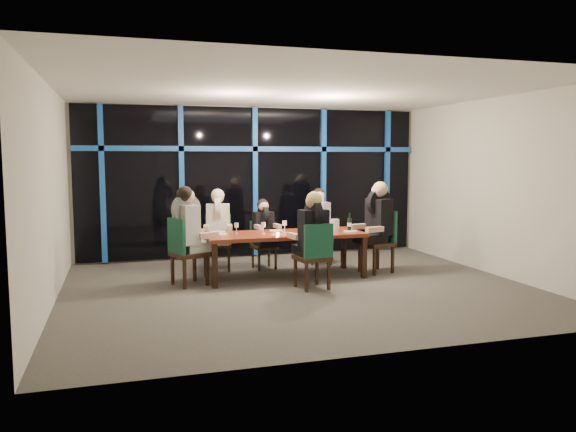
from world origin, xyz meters
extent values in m
plane|color=#524E48|center=(0.00, 0.00, 0.00)|extent=(7.00, 7.00, 0.00)
cube|color=beige|center=(0.00, 3.00, 1.50)|extent=(7.00, 0.04, 3.00)
cube|color=beige|center=(0.00, -3.00, 1.50)|extent=(7.00, 0.04, 3.00)
cube|color=beige|center=(-3.50, 0.00, 1.50)|extent=(0.04, 6.00, 3.00)
cube|color=beige|center=(3.50, 0.00, 1.50)|extent=(0.04, 6.00, 3.00)
cube|color=white|center=(0.00, 0.00, 3.00)|extent=(7.00, 6.00, 0.04)
cube|color=black|center=(0.00, 2.94, 1.50)|extent=(6.86, 0.04, 2.94)
cube|color=#154BA9|center=(-2.90, 2.89, 1.50)|extent=(0.10, 0.10, 2.94)
cube|color=#154BA9|center=(-1.45, 2.89, 1.50)|extent=(0.10, 0.10, 2.94)
cube|color=#154BA9|center=(0.00, 2.89, 1.50)|extent=(0.10, 0.10, 2.94)
cube|color=#154BA9|center=(1.45, 2.89, 1.50)|extent=(0.10, 0.10, 2.94)
cube|color=#154BA9|center=(2.90, 2.89, 1.50)|extent=(0.10, 0.10, 2.94)
cube|color=#154BA9|center=(0.00, 2.89, 2.16)|extent=(6.86, 0.10, 0.10)
cube|color=#FF2D14|center=(1.10, 3.25, 2.15)|extent=(0.60, 0.05, 0.35)
cube|color=maroon|center=(0.00, 0.80, 0.72)|extent=(2.60, 1.00, 0.06)
cube|color=black|center=(-1.24, 0.36, 0.34)|extent=(0.08, 0.08, 0.69)
cube|color=black|center=(1.24, 0.36, 0.34)|extent=(0.08, 0.08, 0.69)
cube|color=black|center=(-1.24, 1.24, 0.34)|extent=(0.08, 0.08, 0.69)
cube|color=black|center=(1.24, 1.24, 0.34)|extent=(0.08, 0.08, 0.69)
cube|color=black|center=(-0.96, 1.70, 0.46)|extent=(0.53, 0.53, 0.06)
cube|color=#195139|center=(-0.92, 1.90, 0.73)|extent=(0.46, 0.13, 0.51)
cube|color=black|center=(-1.17, 1.55, 0.21)|extent=(0.05, 0.05, 0.43)
cube|color=black|center=(-0.81, 1.49, 0.21)|extent=(0.05, 0.05, 0.43)
cube|color=black|center=(-1.10, 1.91, 0.21)|extent=(0.05, 0.05, 0.43)
cube|color=black|center=(-0.75, 1.85, 0.21)|extent=(0.05, 0.05, 0.43)
cube|color=black|center=(-0.14, 1.61, 0.40)|extent=(0.45, 0.45, 0.05)
cube|color=#195139|center=(-0.17, 1.78, 0.63)|extent=(0.40, 0.10, 0.44)
cube|color=black|center=(-0.28, 1.43, 0.19)|extent=(0.04, 0.04, 0.37)
cube|color=black|center=(0.03, 1.47, 0.19)|extent=(0.04, 0.04, 0.37)
cube|color=black|center=(-0.32, 1.75, 0.19)|extent=(0.04, 0.04, 0.37)
cube|color=black|center=(-0.01, 1.79, 0.19)|extent=(0.04, 0.04, 0.37)
cube|color=black|center=(0.97, 1.79, 0.45)|extent=(0.48, 0.48, 0.06)
cube|color=#195139|center=(0.99, 1.99, 0.72)|extent=(0.45, 0.09, 0.50)
cube|color=black|center=(0.78, 1.63, 0.21)|extent=(0.04, 0.04, 0.42)
cube|color=black|center=(1.14, 1.60, 0.21)|extent=(0.04, 0.04, 0.42)
cube|color=black|center=(0.81, 1.99, 0.21)|extent=(0.04, 0.04, 0.42)
cube|color=black|center=(1.17, 1.96, 0.21)|extent=(0.04, 0.04, 0.42)
cube|color=black|center=(-1.58, 0.68, 0.49)|extent=(0.64, 0.64, 0.07)
cube|color=#195139|center=(-1.79, 0.60, 0.79)|extent=(0.24, 0.48, 0.55)
cube|color=black|center=(-1.33, 0.58, 0.23)|extent=(0.06, 0.06, 0.46)
cube|color=black|center=(-1.47, 0.94, 0.23)|extent=(0.06, 0.06, 0.46)
cube|color=black|center=(-1.69, 0.43, 0.23)|extent=(0.06, 0.06, 0.46)
cube|color=black|center=(-1.84, 0.79, 0.23)|extent=(0.06, 0.06, 0.46)
cube|color=black|center=(1.64, 0.73, 0.50)|extent=(0.60, 0.60, 0.07)
cube|color=#195139|center=(1.85, 0.78, 0.80)|extent=(0.17, 0.50, 0.55)
cube|color=black|center=(1.40, 0.88, 0.23)|extent=(0.05, 0.05, 0.47)
cube|color=black|center=(1.49, 0.49, 0.23)|extent=(0.05, 0.05, 0.47)
cube|color=black|center=(1.79, 0.97, 0.23)|extent=(0.05, 0.05, 0.47)
cube|color=black|center=(1.88, 0.58, 0.23)|extent=(0.05, 0.05, 0.47)
cube|color=black|center=(0.18, -0.08, 0.47)|extent=(0.53, 0.53, 0.06)
cube|color=#195139|center=(0.21, -0.29, 0.75)|extent=(0.47, 0.12, 0.52)
cube|color=black|center=(0.33, 0.13, 0.22)|extent=(0.05, 0.05, 0.44)
cube|color=black|center=(-0.04, 0.08, 0.22)|extent=(0.05, 0.05, 0.44)
cube|color=black|center=(0.39, -0.24, 0.22)|extent=(0.05, 0.05, 0.44)
cube|color=black|center=(0.02, -0.30, 0.22)|extent=(0.05, 0.05, 0.44)
cube|color=silver|center=(-0.98, 1.58, 0.56)|extent=(0.43, 0.48, 0.14)
cube|color=silver|center=(-0.95, 1.74, 0.89)|extent=(0.44, 0.31, 0.57)
cylinder|color=silver|center=(-0.95, 1.74, 1.11)|extent=(0.17, 0.44, 0.43)
sphere|color=tan|center=(-0.95, 1.72, 1.30)|extent=(0.21, 0.21, 0.21)
sphere|color=silver|center=(-0.95, 1.76, 1.33)|extent=(0.23, 0.23, 0.23)
cube|color=tan|center=(-1.19, 1.54, 0.79)|extent=(0.13, 0.31, 0.08)
cube|color=tan|center=(-0.79, 1.47, 0.79)|extent=(0.13, 0.31, 0.08)
cube|color=black|center=(-0.13, 1.50, 0.48)|extent=(0.36, 0.41, 0.12)
cube|color=black|center=(-0.15, 1.64, 0.78)|extent=(0.38, 0.26, 0.49)
cylinder|color=black|center=(-0.15, 1.64, 0.97)|extent=(0.14, 0.38, 0.37)
sphere|color=tan|center=(-0.15, 1.63, 1.13)|extent=(0.19, 0.19, 0.19)
sphere|color=black|center=(-0.15, 1.66, 1.16)|extent=(0.20, 0.20, 0.20)
cube|color=tan|center=(-0.30, 1.41, 0.79)|extent=(0.10, 0.27, 0.07)
cube|color=tan|center=(0.05, 1.46, 0.79)|extent=(0.10, 0.27, 0.07)
cube|color=black|center=(0.96, 1.68, 0.55)|extent=(0.39, 0.45, 0.14)
cube|color=black|center=(0.98, 1.83, 0.88)|extent=(0.42, 0.27, 0.56)
cylinder|color=black|center=(0.98, 1.83, 1.09)|extent=(0.13, 0.42, 0.42)
sphere|color=tan|center=(0.97, 1.81, 1.27)|extent=(0.21, 0.21, 0.21)
sphere|color=black|center=(0.98, 1.85, 1.30)|extent=(0.23, 0.23, 0.23)
cube|color=tan|center=(0.76, 1.61, 0.79)|extent=(0.10, 0.30, 0.08)
cube|color=tan|center=(1.15, 1.58, 0.79)|extent=(0.10, 0.30, 0.08)
cube|color=black|center=(-1.46, 0.73, 0.60)|extent=(0.57, 0.54, 0.15)
cube|color=black|center=(-1.62, 0.67, 0.96)|extent=(0.41, 0.50, 0.61)
cylinder|color=black|center=(-1.62, 0.67, 1.20)|extent=(0.47, 0.27, 0.46)
sphere|color=tan|center=(-1.60, 0.68, 1.40)|extent=(0.23, 0.23, 0.23)
sphere|color=black|center=(-1.64, 0.66, 1.43)|extent=(0.25, 0.25, 0.25)
cube|color=tan|center=(-1.30, 0.56, 0.79)|extent=(0.34, 0.20, 0.09)
cube|color=tan|center=(-1.46, 0.97, 0.79)|extent=(0.34, 0.20, 0.09)
cube|color=black|center=(1.51, 0.70, 0.61)|extent=(0.55, 0.50, 0.16)
cube|color=black|center=(1.68, 0.74, 0.98)|extent=(0.36, 0.49, 0.62)
cylinder|color=black|center=(1.68, 0.74, 1.22)|extent=(0.48, 0.22, 0.47)
sphere|color=tan|center=(1.66, 0.74, 1.42)|extent=(0.23, 0.23, 0.23)
sphere|color=tan|center=(1.70, 0.75, 1.45)|extent=(0.26, 0.26, 0.26)
cube|color=tan|center=(1.37, 0.89, 0.79)|extent=(0.34, 0.16, 0.09)
cube|color=tan|center=(1.47, 0.46, 0.79)|extent=(0.34, 0.16, 0.09)
cube|color=black|center=(0.16, 0.04, 0.57)|extent=(0.44, 0.49, 0.15)
cube|color=black|center=(0.18, -0.12, 0.92)|extent=(0.45, 0.31, 0.59)
cylinder|color=black|center=(0.18, -0.12, 1.15)|extent=(0.17, 0.45, 0.44)
sphere|color=tan|center=(0.18, -0.10, 1.34)|extent=(0.22, 0.22, 0.22)
sphere|color=tan|center=(0.19, -0.14, 1.37)|extent=(0.24, 0.24, 0.24)
cube|color=tan|center=(0.35, 0.15, 0.79)|extent=(0.13, 0.32, 0.08)
cube|color=tan|center=(-0.06, 0.09, 0.79)|extent=(0.13, 0.32, 0.08)
cylinder|color=white|center=(-1.05, 1.15, 0.76)|extent=(0.24, 0.24, 0.01)
cylinder|color=white|center=(-0.07, 1.05, 0.76)|extent=(0.24, 0.24, 0.01)
cylinder|color=white|center=(0.93, 1.24, 0.76)|extent=(0.24, 0.24, 0.01)
cylinder|color=white|center=(-1.06, 0.89, 0.76)|extent=(0.24, 0.24, 0.01)
cylinder|color=white|center=(1.09, 0.60, 0.76)|extent=(0.24, 0.24, 0.01)
cylinder|color=white|center=(0.09, 0.47, 0.76)|extent=(0.24, 0.24, 0.01)
cylinder|color=black|center=(1.11, 0.69, 0.86)|extent=(0.07, 0.07, 0.23)
cylinder|color=black|center=(1.11, 0.69, 1.02)|extent=(0.03, 0.03, 0.09)
cylinder|color=silver|center=(1.11, 0.69, 0.86)|extent=(0.07, 0.07, 0.06)
cylinder|color=silver|center=(0.85, 0.68, 0.86)|extent=(0.12, 0.12, 0.21)
cylinder|color=silver|center=(0.91, 0.68, 0.88)|extent=(0.02, 0.02, 0.15)
cylinder|color=#F7A44A|center=(-0.16, 0.64, 0.76)|extent=(0.05, 0.05, 0.03)
cylinder|color=white|center=(-0.37, 0.77, 0.75)|extent=(0.07, 0.07, 0.01)
cylinder|color=white|center=(-0.37, 0.77, 0.81)|extent=(0.01, 0.01, 0.11)
cylinder|color=white|center=(-0.37, 0.77, 0.90)|extent=(0.07, 0.07, 0.08)
cylinder|color=silver|center=(0.02, 0.85, 0.75)|extent=(0.07, 0.07, 0.01)
cylinder|color=silver|center=(0.02, 0.85, 0.81)|extent=(0.01, 0.01, 0.11)
cylinder|color=silver|center=(0.02, 0.85, 0.91)|extent=(0.08, 0.08, 0.08)
cylinder|color=silver|center=(0.41, 0.81, 0.75)|extent=(0.07, 0.07, 0.01)
cylinder|color=silver|center=(0.41, 0.81, 0.81)|extent=(0.01, 0.01, 0.11)
cylinder|color=silver|center=(0.41, 0.81, 0.91)|extent=(0.08, 0.08, 0.08)
cylinder|color=silver|center=(-0.79, 0.89, 0.75)|extent=(0.07, 0.07, 0.01)
cylinder|color=silver|center=(-0.79, 0.89, 0.81)|extent=(0.01, 0.01, 0.10)
cylinder|color=silver|center=(-0.79, 0.89, 0.89)|extent=(0.07, 0.07, 0.07)
cylinder|color=silver|center=(0.90, 0.90, 0.75)|extent=(0.07, 0.07, 0.01)
cylinder|color=silver|center=(0.90, 0.90, 0.81)|extent=(0.01, 0.01, 0.11)
cylinder|color=silver|center=(0.90, 0.90, 0.90)|extent=(0.07, 0.07, 0.08)
camera|label=1|loc=(-2.60, -8.03, 2.00)|focal=35.00mm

